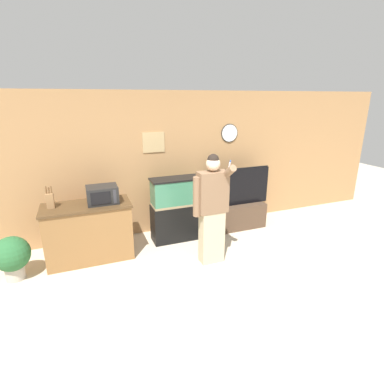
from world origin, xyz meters
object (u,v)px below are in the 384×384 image
aquarium_on_stand (179,209)px  potted_plant (12,256)px  counter_island (89,232)px  microwave (102,195)px  knife_block (50,200)px  person_standing (212,208)px  tv_on_stand (240,210)px

aquarium_on_stand → potted_plant: aquarium_on_stand is taller
counter_island → microwave: bearing=-1.8°
potted_plant → counter_island: bearing=11.6°
knife_block → potted_plant: bearing=-155.4°
knife_block → aquarium_on_stand: knife_block is taller
knife_block → person_standing: person_standing is taller
aquarium_on_stand → person_standing: size_ratio=0.67×
microwave → potted_plant: microwave is taller
tv_on_stand → potted_plant: size_ratio=1.88×
microwave → aquarium_on_stand: bearing=7.6°
microwave → knife_block: (-0.74, 0.05, -0.01)m
counter_island → aquarium_on_stand: (1.55, 0.17, 0.12)m
tv_on_stand → knife_block: bearing=-177.2°
person_standing → potted_plant: size_ratio=2.67×
knife_block → person_standing: (2.24, -0.82, -0.14)m
aquarium_on_stand → tv_on_stand: (1.27, 0.04, -0.21)m
tv_on_stand → microwave: bearing=-175.3°
aquarium_on_stand → person_standing: person_standing is taller
knife_block → tv_on_stand: 3.38m
microwave → aquarium_on_stand: size_ratio=0.40×
knife_block → aquarium_on_stand: bearing=3.5°
tv_on_stand → potted_plant: 3.89m
counter_island → potted_plant: 1.07m
knife_block → counter_island: bearing=-4.8°
counter_island → knife_block: bearing=175.2°
microwave → aquarium_on_stand: (1.30, 0.17, -0.47)m
tv_on_stand → person_standing: 1.55m
counter_island → knife_block: (-0.49, 0.04, 0.57)m
knife_block → aquarium_on_stand: (2.04, 0.12, -0.46)m
knife_block → potted_plant: (-0.56, -0.26, -0.67)m
counter_island → microwave: microwave is taller
knife_block → microwave: bearing=-3.8°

